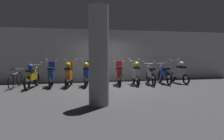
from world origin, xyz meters
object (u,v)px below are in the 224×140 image
Objects in this scene: motorbike_slot_2 at (69,75)px; motorbike_slot_5 at (119,74)px; motorbike_slot_3 at (86,74)px; motorbike_slot_4 at (103,74)px; support_pillar at (99,56)px; motorbike_slot_6 at (136,73)px; bicycle at (15,80)px; motorbike_slot_0 at (32,76)px; motorbike_slot_7 at (151,75)px; motorbike_slot_9 at (179,72)px; motorbike_slot_1 at (51,75)px; motorbike_slot_8 at (164,74)px.

motorbike_slot_2 reaches higher than motorbike_slot_5.
motorbike_slot_3 reaches higher than motorbike_slot_5.
motorbike_slot_2 is at bearing -174.57° from motorbike_slot_4.
motorbike_slot_5 is at bearing 1.49° from motorbike_slot_2.
motorbike_slot_3 is 1.61m from motorbike_slot_5.
motorbike_slot_5 is 0.58× the size of support_pillar.
motorbike_slot_6 is 4.47m from support_pillar.
motorbike_slot_4 is at bearing -0.25° from bicycle.
motorbike_slot_0 is 0.80m from bicycle.
motorbike_slot_7 is (0.81, 0.04, -0.08)m from motorbike_slot_6.
motorbike_slot_2 is 0.80m from motorbike_slot_3.
motorbike_slot_7 is at bearing -0.23° from motorbike_slot_0.
motorbike_slot_7 is at bearing -176.99° from motorbike_slot_9.
motorbike_slot_4 is at bearing 5.43° from motorbike_slot_2.
motorbike_slot_1 and motorbike_slot_6 have the same top height.
motorbike_slot_8 is 0.80m from motorbike_slot_9.
bicycle is (-7.18, 0.10, -0.13)m from motorbike_slot_8.
motorbike_slot_1 reaches higher than bicycle.
motorbike_slot_5 is 0.86× the size of motorbike_slot_7.
motorbike_slot_7 is at bearing -4.85° from motorbike_slot_4.
motorbike_slot_9 reaches higher than motorbike_slot_0.
motorbike_slot_9 is (5.62, 0.03, 0.00)m from motorbike_slot_2.
motorbike_slot_0 is 3.22m from motorbike_slot_4.
motorbike_slot_3 is at bearing 90.39° from support_pillar.
motorbike_slot_7 is (4.02, -0.05, -0.08)m from motorbike_slot_2.
motorbike_slot_7 is (5.63, -0.02, -0.04)m from motorbike_slot_0.
motorbike_slot_4 is 0.98× the size of bicycle.
motorbike_slot_0 is at bearing -178.94° from motorbike_slot_2.
motorbike_slot_0 is 1.61m from motorbike_slot_2.
bicycle is (-5.58, 0.27, -0.21)m from motorbike_slot_6.
motorbike_slot_1 is 4.03m from motorbike_slot_6.
motorbike_slot_6 is at bearing -176.93° from motorbike_slot_7.
motorbike_slot_8 is 7.19m from bicycle.
support_pillar is (0.83, -3.77, 0.88)m from motorbike_slot_2.
motorbike_slot_2 is 0.99× the size of motorbike_slot_9.
motorbike_slot_1 is 0.97× the size of bicycle.
motorbike_slot_6 is at bearing -8.75° from motorbike_slot_4.
motorbike_slot_8 is 1.13× the size of bicycle.
support_pillar is (-2.39, -3.68, 0.88)m from motorbike_slot_6.
motorbike_slot_3 is at bearing -177.80° from motorbike_slot_5.
motorbike_slot_1 is at bearing 169.35° from motorbike_slot_2.
motorbike_slot_1 is at bearing 179.16° from motorbike_slot_8.
support_pillar is at bearing -89.61° from motorbike_slot_3.
motorbike_slot_2 is 2.42m from motorbike_slot_5.
motorbike_slot_6 is (3.21, -0.10, 0.00)m from motorbike_slot_2.
motorbike_slot_0 is at bearing 179.22° from motorbike_slot_6.
motorbike_slot_3 is 1.00× the size of motorbike_slot_6.
motorbike_slot_6 is 1.00× the size of motorbike_slot_9.
motorbike_slot_8 is at bearing -1.47° from motorbike_slot_4.
motorbike_slot_2 and motorbike_slot_6 have the same top height.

